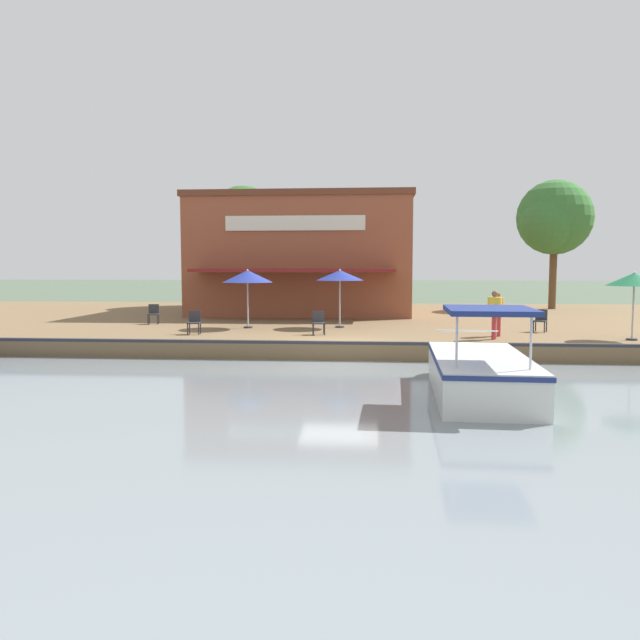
% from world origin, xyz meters
% --- Properties ---
extents(ground_plane, '(220.00, 220.00, 0.00)m').
position_xyz_m(ground_plane, '(0.00, 0.00, 0.00)').
color(ground_plane, '#4C5B47').
extents(quay_deck, '(22.00, 56.00, 0.60)m').
position_xyz_m(quay_deck, '(-11.00, 0.00, 0.30)').
color(quay_deck, brown).
rests_on(quay_deck, ground).
extents(quay_edge_fender, '(0.20, 50.40, 0.10)m').
position_xyz_m(quay_edge_fender, '(-0.10, 0.00, 0.65)').
color(quay_edge_fender, '#2D2D33').
rests_on(quay_edge_fender, quay_deck).
extents(waterfront_restaurant, '(9.81, 11.31, 6.14)m').
position_xyz_m(waterfront_restaurant, '(-13.72, -2.63, 3.67)').
color(waterfront_restaurant, brown).
rests_on(waterfront_restaurant, quay_deck).
extents(patio_umbrella_by_entrance, '(1.94, 1.94, 2.37)m').
position_xyz_m(patio_umbrella_by_entrance, '(-5.50, -0.28, 2.72)').
color(patio_umbrella_by_entrance, '#B7B7B7').
rests_on(patio_umbrella_by_entrance, quay_deck).
extents(patio_umbrella_mid_patio_left, '(1.82, 1.82, 2.32)m').
position_xyz_m(patio_umbrella_mid_patio_left, '(-2.02, 9.82, 2.66)').
color(patio_umbrella_mid_patio_left, '#B7B7B7').
rests_on(patio_umbrella_mid_patio_left, quay_deck).
extents(patio_umbrella_near_quay_edge, '(2.03, 2.03, 2.37)m').
position_xyz_m(patio_umbrella_near_quay_edge, '(-5.02, -3.97, 2.69)').
color(patio_umbrella_near_quay_edge, '#B7B7B7').
rests_on(patio_umbrella_near_quay_edge, quay_deck).
extents(cafe_chair_mid_patio, '(0.49, 0.49, 0.85)m').
position_xyz_m(cafe_chair_mid_patio, '(-2.62, -5.49, 1.08)').
color(cafe_chair_mid_patio, '#2D2D33').
rests_on(cafe_chair_mid_patio, quay_deck).
extents(cafe_chair_back_row_seat, '(0.50, 0.50, 0.85)m').
position_xyz_m(cafe_chair_back_row_seat, '(-2.86, -0.92, 1.08)').
color(cafe_chair_back_row_seat, '#2D2D33').
rests_on(cafe_chair_back_row_seat, quay_deck).
extents(cafe_chair_under_first_umbrella, '(0.59, 0.59, 0.85)m').
position_xyz_m(cafe_chair_under_first_umbrella, '(-4.44, 7.43, 1.08)').
color(cafe_chair_under_first_umbrella, '#2D2D33').
rests_on(cafe_chair_under_first_umbrella, quay_deck).
extents(cafe_chair_facing_river, '(0.52, 0.52, 0.85)m').
position_xyz_m(cafe_chair_facing_river, '(-6.40, -8.40, 1.08)').
color(cafe_chair_facing_river, '#2D2D33').
rests_on(cafe_chair_facing_river, quay_deck).
extents(person_mid_patio, '(0.45, 0.45, 1.59)m').
position_xyz_m(person_mid_patio, '(-2.83, 5.48, 1.59)').
color(person_mid_patio, '#B23338').
rests_on(person_mid_patio, quay_deck).
extents(person_at_quay_edge, '(0.47, 0.47, 1.67)m').
position_xyz_m(person_at_quay_edge, '(-1.86, 5.20, 1.65)').
color(person_at_quay_edge, '#B23338').
rests_on(person_at_quay_edge, quay_deck).
extents(motorboat_second_along, '(6.13, 2.33, 2.15)m').
position_xyz_m(motorboat_second_along, '(4.57, 3.58, 0.63)').
color(motorboat_second_along, silver).
rests_on(motorboat_second_along, river_water).
extents(tree_behind_restaurant, '(4.50, 4.28, 7.42)m').
position_xyz_m(tree_behind_restaurant, '(-17.21, 11.32, 5.75)').
color(tree_behind_restaurant, brown).
rests_on(tree_behind_restaurant, quay_deck).
extents(tree_upstream_bank, '(5.14, 4.89, 7.39)m').
position_xyz_m(tree_upstream_bank, '(-18.24, -7.08, 5.41)').
color(tree_upstream_bank, brown).
rests_on(tree_upstream_bank, quay_deck).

